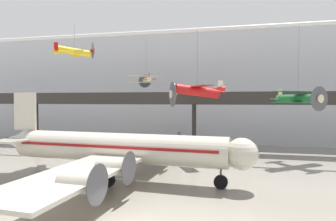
# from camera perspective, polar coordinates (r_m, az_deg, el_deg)

# --- Properties ---
(hangar_back_wall) EXTENTS (140.00, 3.00, 21.73)m
(hangar_back_wall) POSITION_cam_1_polar(r_m,az_deg,el_deg) (58.88, 6.21, 4.51)
(hangar_back_wall) COLOR silver
(hangar_back_wall) RESTS_ON ground
(mezzanine_walkway) EXTENTS (110.00, 3.20, 9.57)m
(mezzanine_walkway) POSITION_cam_1_polar(r_m,az_deg,el_deg) (49.23, 4.83, 1.58)
(mezzanine_walkway) COLOR #2D2B28
(mezzanine_walkway) RESTS_ON ground
(ceiling_truss_beam) EXTENTS (120.00, 0.60, 0.60)m
(ceiling_truss_beam) POSITION_cam_1_polar(r_m,az_deg,el_deg) (46.23, 4.09, 14.99)
(ceiling_truss_beam) COLOR silver
(airliner_silver_main) EXTENTS (28.64, 32.46, 9.14)m
(airliner_silver_main) POSITION_cam_1_polar(r_m,az_deg,el_deg) (31.49, -9.86, -7.12)
(airliner_silver_main) COLOR beige
(airliner_silver_main) RESTS_ON ground
(suspended_plane_yellow_lowwing) EXTENTS (5.24, 5.65, 4.59)m
(suspended_plane_yellow_lowwing) POSITION_cam_1_polar(r_m,az_deg,el_deg) (41.67, -17.35, 10.65)
(suspended_plane_yellow_lowwing) COLOR yellow
(suspended_plane_red_highwing) EXTENTS (8.26, 9.27, 10.86)m
(suspended_plane_red_highwing) POSITION_cam_1_polar(r_m,az_deg,el_deg) (42.00, 5.62, 3.73)
(suspended_plane_red_highwing) COLOR red
(suspended_plane_green_biplane) EXTENTS (7.55, 7.08, 11.24)m
(suspended_plane_green_biplane) POSITION_cam_1_polar(r_m,az_deg,el_deg) (42.89, 23.56, 2.13)
(suspended_plane_green_biplane) COLOR #1E6B33
(suspended_plane_cream_biplane) EXTENTS (6.18, 5.45, 7.83)m
(suspended_plane_cream_biplane) POSITION_cam_1_polar(r_m,az_deg,el_deg) (51.07, -4.06, 5.83)
(suspended_plane_cream_biplane) COLOR beige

